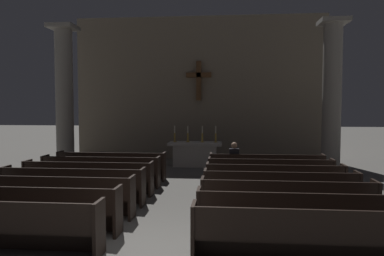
{
  "coord_description": "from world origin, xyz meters",
  "views": [
    {
      "loc": [
        1.31,
        -5.84,
        2.5
      ],
      "look_at": [
        0.0,
        7.99,
        1.67
      ],
      "focal_mm": 34.66,
      "sensor_mm": 36.0,
      "label": 1
    }
  ],
  "objects_px": {
    "pew_right_row_3": "(287,201)",
    "pew_right_row_4": "(280,190)",
    "pew_left_row_2": "(28,209)",
    "pew_right_row_1": "(309,236)",
    "altar": "(195,154)",
    "candlestick_inner_right": "(202,137)",
    "pew_right_row_7": "(266,168)",
    "pew_left_row_4": "(73,186)",
    "pew_right_row_5": "(274,181)",
    "column_right_second": "(332,98)",
    "pew_right_row_6": "(270,174)",
    "pew_left_row_5": "(88,178)",
    "pew_left_row_6": "(101,171)",
    "lone_worshipper": "(234,161)",
    "pew_right_row_2": "(296,216)",
    "candlestick_inner_left": "(188,137)",
    "column_left_second": "(64,99)",
    "candlestick_outer_right": "(216,137)",
    "candlestick_outer_left": "(175,137)",
    "pew_left_row_3": "(53,196)",
    "pew_left_row_7": "(111,166)"
  },
  "relations": [
    {
      "from": "pew_right_row_3",
      "to": "pew_right_row_4",
      "type": "height_order",
      "value": "same"
    },
    {
      "from": "pew_left_row_2",
      "to": "pew_right_row_1",
      "type": "bearing_deg",
      "value": -11.52
    },
    {
      "from": "pew_right_row_3",
      "to": "altar",
      "type": "relative_size",
      "value": 1.67
    },
    {
      "from": "candlestick_inner_right",
      "to": "pew_right_row_7",
      "type": "bearing_deg",
      "value": -52.94
    },
    {
      "from": "pew_left_row_4",
      "to": "altar",
      "type": "relative_size",
      "value": 1.67
    },
    {
      "from": "pew_left_row_4",
      "to": "pew_right_row_5",
      "type": "bearing_deg",
      "value": 11.52
    },
    {
      "from": "pew_right_row_1",
      "to": "column_right_second",
      "type": "distance_m",
      "value": 9.38
    },
    {
      "from": "pew_right_row_3",
      "to": "altar",
      "type": "bearing_deg",
      "value": 109.64
    },
    {
      "from": "pew_right_row_3",
      "to": "altar",
      "type": "distance_m",
      "value": 7.71
    },
    {
      "from": "pew_right_row_3",
      "to": "pew_right_row_6",
      "type": "relative_size",
      "value": 1.0
    },
    {
      "from": "pew_left_row_5",
      "to": "column_right_second",
      "type": "bearing_deg",
      "value": 29.63
    },
    {
      "from": "pew_left_row_5",
      "to": "column_right_second",
      "type": "xyz_separation_m",
      "value": [
        7.85,
        4.47,
        2.31
      ]
    },
    {
      "from": "pew_left_row_2",
      "to": "pew_right_row_6",
      "type": "distance_m",
      "value": 6.69
    },
    {
      "from": "pew_left_row_6",
      "to": "pew_right_row_5",
      "type": "bearing_deg",
      "value": -11.52
    },
    {
      "from": "altar",
      "to": "lone_worshipper",
      "type": "height_order",
      "value": "lone_worshipper"
    },
    {
      "from": "altar",
      "to": "pew_right_row_3",
      "type": "bearing_deg",
      "value": -70.36
    },
    {
      "from": "pew_right_row_2",
      "to": "candlestick_inner_left",
      "type": "height_order",
      "value": "candlestick_inner_left"
    },
    {
      "from": "pew_right_row_3",
      "to": "pew_right_row_5",
      "type": "height_order",
      "value": "same"
    },
    {
      "from": "pew_left_row_2",
      "to": "column_left_second",
      "type": "relative_size",
      "value": 0.64
    },
    {
      "from": "candlestick_inner_left",
      "to": "lone_worshipper",
      "type": "distance_m",
      "value": 3.56
    },
    {
      "from": "pew_right_row_4",
      "to": "pew_right_row_7",
      "type": "distance_m",
      "value": 3.17
    },
    {
      "from": "pew_left_row_2",
      "to": "candlestick_inner_left",
      "type": "distance_m",
      "value": 8.66
    },
    {
      "from": "pew_right_row_1",
      "to": "pew_right_row_2",
      "type": "height_order",
      "value": "same"
    },
    {
      "from": "candlestick_inner_left",
      "to": "pew_left_row_4",
      "type": "bearing_deg",
      "value": -110.27
    },
    {
      "from": "pew_left_row_6",
      "to": "candlestick_inner_left",
      "type": "xyz_separation_m",
      "value": [
        2.29,
        4.09,
        0.75
      ]
    },
    {
      "from": "altar",
      "to": "candlestick_inner_left",
      "type": "distance_m",
      "value": 0.75
    },
    {
      "from": "pew_left_row_5",
      "to": "candlestick_outer_right",
      "type": "distance_m",
      "value": 6.24
    },
    {
      "from": "column_right_second",
      "to": "candlestick_outer_right",
      "type": "relative_size",
      "value": 8.51
    },
    {
      "from": "pew_left_row_6",
      "to": "pew_left_row_4",
      "type": "bearing_deg",
      "value": -90.0
    },
    {
      "from": "column_left_second",
      "to": "column_right_second",
      "type": "bearing_deg",
      "value": 0.0
    },
    {
      "from": "pew_right_row_2",
      "to": "pew_right_row_7",
      "type": "distance_m",
      "value": 5.28
    },
    {
      "from": "pew_right_row_1",
      "to": "candlestick_inner_left",
      "type": "relative_size",
      "value": 5.45
    },
    {
      "from": "column_left_second",
      "to": "pew_left_row_6",
      "type": "bearing_deg",
      "value": -51.95
    },
    {
      "from": "pew_left_row_2",
      "to": "pew_right_row_5",
      "type": "relative_size",
      "value": 1.0
    },
    {
      "from": "pew_right_row_5",
      "to": "candlestick_outer_left",
      "type": "relative_size",
      "value": 5.45
    },
    {
      "from": "pew_left_row_3",
      "to": "column_right_second",
      "type": "bearing_deg",
      "value": 39.96
    },
    {
      "from": "pew_right_row_4",
      "to": "candlestick_outer_left",
      "type": "bearing_deg",
      "value": 119.02
    },
    {
      "from": "pew_left_row_2",
      "to": "pew_left_row_3",
      "type": "xyz_separation_m",
      "value": [
        0.0,
        1.06,
        0.0
      ]
    },
    {
      "from": "column_right_second",
      "to": "candlestick_inner_left",
      "type": "xyz_separation_m",
      "value": [
        -5.56,
        0.68,
        -1.56
      ]
    },
    {
      "from": "column_right_second",
      "to": "candlestick_inner_right",
      "type": "distance_m",
      "value": 5.25
    },
    {
      "from": "pew_left_row_5",
      "to": "lone_worshipper",
      "type": "xyz_separation_m",
      "value": [
        4.14,
        2.15,
        0.22
      ]
    },
    {
      "from": "pew_right_row_5",
      "to": "column_right_second",
      "type": "height_order",
      "value": "column_right_second"
    },
    {
      "from": "candlestick_outer_left",
      "to": "candlestick_outer_right",
      "type": "distance_m",
      "value": 1.7
    },
    {
      "from": "pew_right_row_3",
      "to": "candlestick_inner_right",
      "type": "height_order",
      "value": "candlestick_inner_right"
    },
    {
      "from": "pew_left_row_2",
      "to": "pew_left_row_6",
      "type": "relative_size",
      "value": 1.0
    },
    {
      "from": "candlestick_inner_left",
      "to": "candlestick_inner_right",
      "type": "distance_m",
      "value": 0.6
    },
    {
      "from": "pew_left_row_7",
      "to": "pew_right_row_4",
      "type": "height_order",
      "value": "same"
    },
    {
      "from": "pew_right_row_7",
      "to": "pew_left_row_3",
      "type": "bearing_deg",
      "value": -140.81
    },
    {
      "from": "pew_right_row_6",
      "to": "candlestick_outer_left",
      "type": "height_order",
      "value": "candlestick_outer_left"
    },
    {
      "from": "altar",
      "to": "candlestick_outer_right",
      "type": "relative_size",
      "value": 3.26
    }
  ]
}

